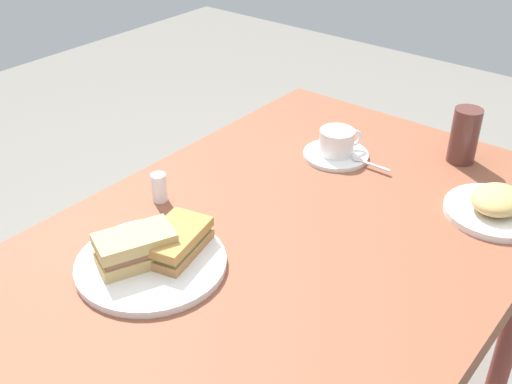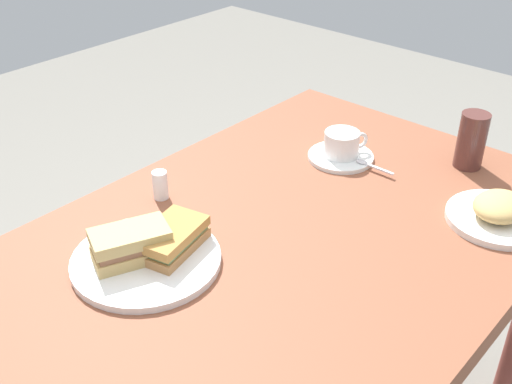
# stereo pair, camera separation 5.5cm
# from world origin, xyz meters

# --- Properties ---
(dining_table) EXTENTS (1.24, 0.82, 0.71)m
(dining_table) POSITION_xyz_m (0.00, 0.00, 0.63)
(dining_table) COLOR brown
(dining_table) RESTS_ON ground_plane
(sandwich_plate) EXTENTS (0.27, 0.27, 0.01)m
(sandwich_plate) POSITION_xyz_m (0.23, -0.13, 0.71)
(sandwich_plate) COLOR white
(sandwich_plate) RESTS_ON dining_table
(sandwich_front) EXTENTS (0.16, 0.12, 0.06)m
(sandwich_front) POSITION_xyz_m (0.24, -0.15, 0.75)
(sandwich_front) COLOR tan
(sandwich_front) RESTS_ON sandwich_plate
(sandwich_back) EXTENTS (0.15, 0.11, 0.05)m
(sandwich_back) POSITION_xyz_m (0.18, -0.12, 0.74)
(sandwich_back) COLOR #B37A47
(sandwich_back) RESTS_ON sandwich_plate
(coffee_saucer) EXTENTS (0.15, 0.15, 0.01)m
(coffee_saucer) POSITION_xyz_m (-0.33, -0.10, 0.71)
(coffee_saucer) COLOR white
(coffee_saucer) RESTS_ON dining_table
(coffee_cup) EXTENTS (0.10, 0.08, 0.06)m
(coffee_cup) POSITION_xyz_m (-0.33, -0.10, 0.75)
(coffee_cup) COLOR white
(coffee_cup) RESTS_ON coffee_saucer
(spoon) EXTENTS (0.02, 0.10, 0.01)m
(spoon) POSITION_xyz_m (-0.33, -0.02, 0.72)
(spoon) COLOR silver
(spoon) RESTS_ON coffee_saucer
(side_plate) EXTENTS (0.20, 0.20, 0.01)m
(side_plate) POSITION_xyz_m (-0.32, 0.29, 0.71)
(side_plate) COLOR white
(side_plate) RESTS_ON dining_table
(side_food_pile) EXTENTS (0.12, 0.10, 0.04)m
(side_food_pile) POSITION_xyz_m (-0.32, 0.29, 0.74)
(side_food_pile) COLOR tan
(side_food_pile) RESTS_ON side_plate
(salt_shaker) EXTENTS (0.03, 0.03, 0.06)m
(salt_shaker) POSITION_xyz_m (0.06, -0.28, 0.74)
(salt_shaker) COLOR silver
(salt_shaker) RESTS_ON dining_table
(drinking_glass) EXTENTS (0.06, 0.06, 0.13)m
(drinking_glass) POSITION_xyz_m (-0.50, 0.14, 0.77)
(drinking_glass) COLOR #532D28
(drinking_glass) RESTS_ON dining_table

